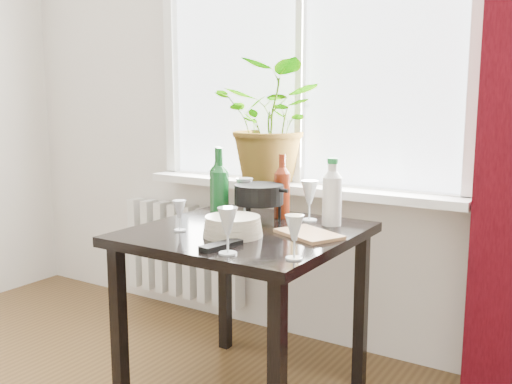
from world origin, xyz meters
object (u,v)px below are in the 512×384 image
Objects in this scene: wine_bottle_right at (220,184)px; wineglass_front_left at (180,216)px; wineglass_back_center at (309,200)px; table at (245,251)px; potted_plant at (274,122)px; cutting_board at (309,234)px; wineglass_back_left at (244,197)px; wine_bottle_left at (218,182)px; plate_stack at (233,226)px; tv_remote at (221,245)px; bottle_amber at (282,185)px; wineglass_far_right at (294,237)px; fondue_pot at (259,203)px; cleaning_bottle at (332,192)px; radiator at (184,251)px; wineglass_front_right at (228,230)px.

wine_bottle_right reaches higher than wineglass_front_left.
table is at bearing -116.67° from wineglass_back_center.
potted_plant is 2.40× the size of cutting_board.
potted_plant is at bearing 102.11° from wineglass_back_left.
wine_bottle_left reaches higher than plate_stack.
wineglass_back_center is at bearing 63.33° from table.
wineglass_back_center is 1.04× the size of tv_remote.
bottle_amber is at bearing 28.59° from wine_bottle_left.
cutting_board is (0.13, -0.25, -0.08)m from wineglass_back_center.
cutting_board is (0.48, 0.20, -0.06)m from wineglass_front_left.
wineglass_back_center is at bearing 112.35° from wineglass_far_right.
wineglass_far_right is 0.66× the size of plate_stack.
wineglass_back_left is 0.75× the size of fondue_pot.
wineglass_front_left is 0.23m from plate_stack.
wine_bottle_right reaches higher than table.
wine_bottle_left is 1.12× the size of cleaning_bottle.
cutting_board reaches higher than table.
potted_plant is 0.64m from cleaning_bottle.
plate_stack is (-0.12, -0.41, -0.05)m from wineglass_back_center.
tv_remote is at bearing -44.48° from radiator.
cutting_board is (0.46, -0.05, -0.15)m from wine_bottle_right.
wineglass_far_right is (0.61, -0.42, -0.08)m from wine_bottle_left.
wineglass_back_center is (0.33, 0.20, -0.07)m from wine_bottle_right.
cutting_board is at bearing 108.70° from wineglass_far_right.
cutting_board is (0.51, -0.10, -0.15)m from wine_bottle_left.
table is at bearing 39.20° from wineglass_front_left.
wineglass_back_center reaches higher than wineglass_front_right.
wine_bottle_right is 0.49m from cutting_board.
wineglass_back_left is at bearing 59.58° from wine_bottle_right.
bottle_amber is (0.25, 0.14, -0.01)m from wine_bottle_left.
radiator is at bearing 160.98° from wineglass_back_center.
wineglass_back_center is (-0.23, 0.57, 0.01)m from wineglass_far_right.
wine_bottle_right is 1.09× the size of bottle_amber.
plate_stack is at bearing -147.41° from cutting_board.
wineglass_front_right is at bearing -68.35° from potted_plant.
cutting_board is at bearing 72.07° from tv_remote.
potted_plant is at bearing 108.42° from plate_stack.
potted_plant is 0.51m from wine_bottle_left.
wineglass_back_left is 1.04× the size of tv_remote.
wineglass_front_right is at bearing -26.26° from wineglass_front_left.
wineglass_front_left is 0.36m from fondue_pot.
plate_stack is at bearing -71.58° from potted_plant.
fondue_pot is 0.46m from tv_remote.
wineglass_front_left is at bearing 169.17° from wineglass_far_right.
wineglass_back_center is at bearing 166.10° from cleaning_bottle.
potted_plant is 1.01m from tv_remote.
cutting_board is at bearing -88.57° from cleaning_bottle.
potted_plant reaches higher than cleaning_bottle.
wineglass_far_right is 1.20× the size of wineglass_front_left.
wineglass_front_left is at bearing -84.04° from wine_bottle_left.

